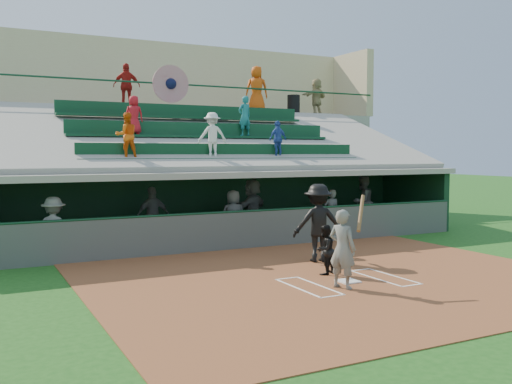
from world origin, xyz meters
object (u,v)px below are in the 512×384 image
batter_at_plate (343,248)px  trash_bin (294,105)px  home_plate (348,281)px  catcher (325,250)px

batter_at_plate → trash_bin: trash_bin is taller
home_plate → catcher: bearing=91.4°
home_plate → batter_at_plate: (-0.45, -0.42, 0.83)m
catcher → trash_bin: trash_bin is taller
batter_at_plate → home_plate: bearing=43.0°
home_plate → trash_bin: trash_bin is taller
home_plate → catcher: 1.05m
home_plate → catcher: size_ratio=0.37×
home_plate → catcher: catcher is taller
catcher → trash_bin: (5.95, 11.44, 4.43)m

